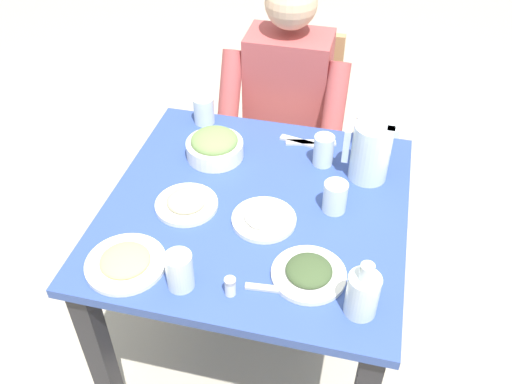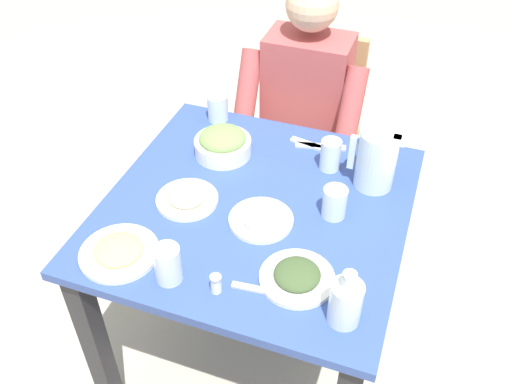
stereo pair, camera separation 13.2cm
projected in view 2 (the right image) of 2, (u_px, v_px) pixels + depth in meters
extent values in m
plane|color=#B7AD99|center=(256.00, 345.00, 2.14)|extent=(8.00, 8.00, 0.00)
cube|color=#334C99|center=(256.00, 208.00, 1.67)|extent=(0.89, 0.89, 0.03)
cube|color=#232328|center=(389.00, 237.00, 2.09)|extent=(0.06, 0.06, 0.70)
cube|color=#232328|center=(199.00, 192.00, 2.28)|extent=(0.06, 0.06, 0.70)
cube|color=#232328|center=(96.00, 345.00, 1.73)|extent=(0.06, 0.06, 0.70)
cube|color=tan|center=(347.00, 171.00, 2.61)|extent=(0.04, 0.04, 0.42)
cube|color=tan|center=(278.00, 156.00, 2.70)|extent=(0.04, 0.04, 0.42)
cube|color=tan|center=(329.00, 218.00, 2.37)|extent=(0.04, 0.04, 0.42)
cube|color=tan|center=(254.00, 200.00, 2.46)|extent=(0.04, 0.04, 0.42)
cube|color=tan|center=(304.00, 146.00, 2.39)|extent=(0.40, 0.40, 0.03)
cube|color=tan|center=(319.00, 80.00, 2.37)|extent=(0.38, 0.04, 0.42)
cube|color=#B24C4C|center=(306.00, 96.00, 2.20)|extent=(0.32, 0.20, 0.50)
sphere|color=#DBB28E|center=(312.00, 5.00, 1.95)|extent=(0.19, 0.19, 0.19)
cylinder|color=#665B4C|center=(309.00, 184.00, 2.22)|extent=(0.11, 0.38, 0.11)
cylinder|color=#665B4C|center=(294.00, 250.00, 2.21)|extent=(0.10, 0.10, 0.44)
cylinder|color=#B24C4C|center=(349.00, 119.00, 2.03)|extent=(0.08, 0.23, 0.37)
cylinder|color=#665B4C|center=(269.00, 175.00, 2.26)|extent=(0.11, 0.38, 0.11)
cylinder|color=#665B4C|center=(253.00, 240.00, 2.25)|extent=(0.10, 0.10, 0.44)
cylinder|color=#B24C4C|center=(246.00, 99.00, 2.13)|extent=(0.08, 0.23, 0.37)
cylinder|color=silver|center=(377.00, 160.00, 1.67)|extent=(0.12, 0.12, 0.19)
cube|color=silver|center=(352.00, 152.00, 1.68)|extent=(0.02, 0.02, 0.11)
cube|color=silver|center=(399.00, 141.00, 1.60)|extent=(0.04, 0.03, 0.02)
cylinder|color=white|center=(223.00, 147.00, 1.83)|extent=(0.19, 0.19, 0.05)
ellipsoid|color=#759951|center=(222.00, 138.00, 1.81)|extent=(0.15, 0.15, 0.06)
cylinder|color=white|center=(119.00, 253.00, 1.50)|extent=(0.21, 0.21, 0.01)
ellipsoid|color=#E0C670|center=(118.00, 250.00, 1.49)|extent=(0.13, 0.13, 0.03)
cylinder|color=white|center=(261.00, 220.00, 1.60)|extent=(0.19, 0.19, 0.01)
ellipsoid|color=white|center=(261.00, 215.00, 1.59)|extent=(0.12, 0.12, 0.06)
cylinder|color=white|center=(187.00, 200.00, 1.67)|extent=(0.19, 0.19, 0.01)
ellipsoid|color=#B7AD89|center=(187.00, 196.00, 1.66)|extent=(0.12, 0.12, 0.03)
cylinder|color=white|center=(297.00, 278.00, 1.43)|extent=(0.20, 0.20, 0.01)
ellipsoid|color=#3D512D|center=(297.00, 274.00, 1.42)|extent=(0.12, 0.12, 0.04)
cylinder|color=silver|center=(330.00, 155.00, 1.76)|extent=(0.06, 0.06, 0.10)
cylinder|color=silver|center=(335.00, 202.00, 1.59)|extent=(0.07, 0.07, 0.10)
cylinder|color=silver|center=(218.00, 108.00, 1.98)|extent=(0.07, 0.07, 0.10)
cylinder|color=silver|center=(168.00, 264.00, 1.41)|extent=(0.07, 0.07, 0.11)
cylinder|color=silver|center=(377.00, 138.00, 1.82)|extent=(0.07, 0.07, 0.11)
cylinder|color=silver|center=(345.00, 303.00, 1.31)|extent=(0.08, 0.08, 0.12)
cylinder|color=white|center=(344.00, 309.00, 1.32)|extent=(0.07, 0.07, 0.07)
cylinder|color=silver|center=(349.00, 280.00, 1.25)|extent=(0.03, 0.03, 0.04)
cylinder|color=white|center=(216.00, 285.00, 1.40)|extent=(0.03, 0.03, 0.04)
cylinder|color=#B2B2B7|center=(216.00, 278.00, 1.38)|extent=(0.03, 0.03, 0.01)
cube|color=silver|center=(320.00, 146.00, 1.87)|extent=(0.17, 0.06, 0.01)
cube|color=silver|center=(267.00, 291.00, 1.41)|extent=(0.19, 0.03, 0.01)
cube|color=silver|center=(314.00, 146.00, 1.88)|extent=(0.17, 0.06, 0.01)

